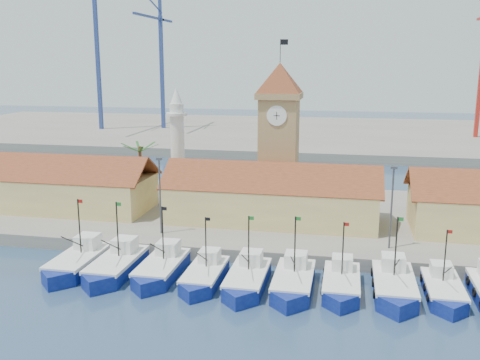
% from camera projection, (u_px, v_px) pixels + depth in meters
% --- Properties ---
extents(ground, '(400.00, 400.00, 0.00)m').
position_uv_depth(ground, '(241.00, 296.00, 49.52)').
color(ground, navy).
rests_on(ground, ground).
extents(quay, '(140.00, 32.00, 1.50)m').
position_uv_depth(quay, '(276.00, 217.00, 72.33)').
color(quay, gray).
rests_on(quay, ground).
extents(terminal, '(240.00, 80.00, 2.00)m').
position_uv_depth(terminal, '(316.00, 134.00, 154.60)').
color(terminal, gray).
rests_on(terminal, ground).
extents(boat_0, '(3.80, 10.41, 7.87)m').
position_uv_depth(boat_0, '(77.00, 263.00, 55.41)').
color(boat_0, navy).
rests_on(boat_0, ground).
extents(boat_1, '(3.78, 10.36, 7.84)m').
position_uv_depth(boat_1, '(115.00, 267.00, 54.40)').
color(boat_1, navy).
rests_on(boat_1, ground).
extents(boat_2, '(3.63, 9.94, 7.52)m').
position_uv_depth(boat_2, '(161.00, 270.00, 53.83)').
color(boat_2, navy).
rests_on(boat_2, ground).
extents(boat_3, '(3.33, 9.13, 6.91)m').
position_uv_depth(boat_3, '(204.00, 277.00, 52.19)').
color(boat_3, navy).
rests_on(boat_3, ground).
extents(boat_4, '(3.54, 9.70, 7.34)m').
position_uv_depth(boat_4, '(247.00, 281.00, 51.14)').
color(boat_4, navy).
rests_on(boat_4, ground).
extents(boat_5, '(3.61, 9.90, 7.49)m').
position_uv_depth(boat_5, '(293.00, 283.00, 50.48)').
color(boat_5, navy).
rests_on(boat_5, ground).
extents(boat_6, '(3.39, 9.28, 7.02)m').
position_uv_depth(boat_6, '(341.00, 285.00, 50.16)').
color(boat_6, navy).
rests_on(boat_6, ground).
extents(boat_7, '(3.74, 10.24, 7.75)m').
position_uv_depth(boat_7, '(394.00, 287.00, 49.50)').
color(boat_7, navy).
rests_on(boat_7, ground).
extents(boat_8, '(3.25, 8.90, 6.73)m').
position_uv_depth(boat_8, '(444.00, 292.00, 48.82)').
color(boat_8, navy).
rests_on(boat_8, ground).
extents(hall_left, '(31.20, 10.13, 7.61)m').
position_uv_depth(hall_left, '(43.00, 190.00, 74.04)').
color(hall_left, '#E3CF7C').
rests_on(hall_left, quay).
extents(hall_center, '(27.04, 10.13, 7.61)m').
position_uv_depth(hall_center, '(272.00, 201.00, 67.81)').
color(hall_center, '#E3CF7C').
rests_on(hall_center, quay).
extents(clock_tower, '(5.80, 5.80, 22.70)m').
position_uv_depth(clock_tower, '(279.00, 133.00, 71.84)').
color(clock_tower, '#A48354').
rests_on(clock_tower, quay).
extents(minaret, '(3.00, 3.00, 16.30)m').
position_uv_depth(minaret, '(177.00, 144.00, 77.16)').
color(minaret, silver).
rests_on(minaret, quay).
extents(palm_tree, '(5.60, 5.03, 8.39)m').
position_uv_depth(palm_tree, '(141.00, 169.00, 76.96)').
color(palm_tree, brown).
rests_on(palm_tree, quay).
extents(lamp_posts, '(80.70, 0.25, 9.03)m').
position_uv_depth(lamp_posts, '(266.00, 198.00, 59.52)').
color(lamp_posts, '#3F3F44').
rests_on(lamp_posts, quay).
extents(crane_blue_far, '(1.00, 35.86, 49.22)m').
position_uv_depth(crane_blue_far, '(94.00, 33.00, 151.48)').
color(crane_blue_far, navy).
rests_on(crane_blue_far, terminal).
extents(crane_blue_near, '(1.00, 29.83, 39.58)m').
position_uv_depth(crane_blue_near, '(160.00, 54.00, 155.67)').
color(crane_blue_near, navy).
rests_on(crane_blue_near, terminal).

